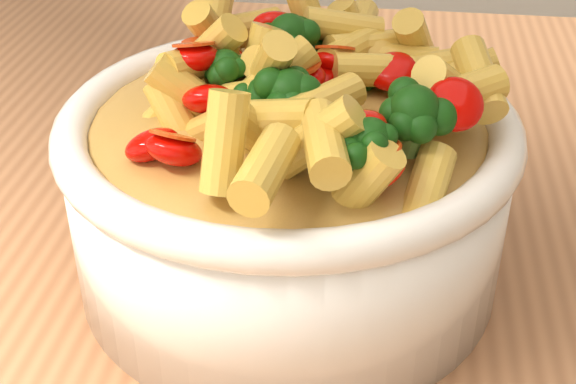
# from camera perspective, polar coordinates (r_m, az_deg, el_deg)

# --- Properties ---
(table) EXTENTS (1.20, 0.80, 0.90)m
(table) POSITION_cam_1_polar(r_m,az_deg,el_deg) (0.57, -5.59, -10.32)
(table) COLOR #B2764C
(table) RESTS_ON ground
(serving_bowl) EXTENTS (0.24, 0.24, 0.10)m
(serving_bowl) POSITION_cam_1_polar(r_m,az_deg,el_deg) (0.44, -0.00, 0.14)
(serving_bowl) COLOR white
(serving_bowl) RESTS_ON table
(pasta_salad) EXTENTS (0.19, 0.19, 0.04)m
(pasta_salad) POSITION_cam_1_polar(r_m,az_deg,el_deg) (0.40, 0.00, 7.84)
(pasta_salad) COLOR #FEC850
(pasta_salad) RESTS_ON serving_bowl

